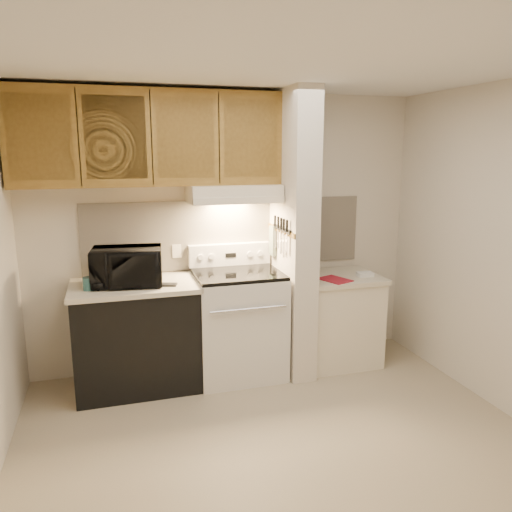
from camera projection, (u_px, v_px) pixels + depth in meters
name	position (u px, v px, depth m)	size (l,w,h in m)	color
floor	(280.00, 443.00, 3.46)	(3.60, 3.60, 0.00)	tan
ceiling	(285.00, 62.00, 2.94)	(3.60, 3.60, 0.00)	white
wall_back	(228.00, 232.00, 4.61)	(3.60, 0.02, 2.50)	beige
wall_right	(510.00, 252.00, 3.71)	(0.02, 3.00, 2.50)	beige
backsplash	(228.00, 234.00, 4.60)	(2.60, 0.02, 0.63)	beige
range_body	(238.00, 325.00, 4.45)	(0.76, 0.65, 0.92)	silver
oven_window	(248.00, 333.00, 4.14)	(0.50, 0.01, 0.30)	black
oven_handle	(249.00, 309.00, 4.06)	(0.02, 0.02, 0.65)	silver
cooktop	(238.00, 274.00, 4.35)	(0.74, 0.64, 0.03)	black
range_backguard	(230.00, 254.00, 4.59)	(0.76, 0.08, 0.20)	silver
range_display	(231.00, 255.00, 4.55)	(0.10, 0.01, 0.04)	black
range_knob_left_outer	(201.00, 257.00, 4.47)	(0.05, 0.05, 0.02)	silver
range_knob_left_inner	(211.00, 256.00, 4.50)	(0.05, 0.05, 0.02)	silver
range_knob_right_inner	(250.00, 254.00, 4.60)	(0.05, 0.05, 0.02)	silver
range_knob_right_outer	(260.00, 253.00, 4.63)	(0.05, 0.05, 0.02)	silver
dishwasher_front	(137.00, 338.00, 4.22)	(1.00, 0.63, 0.87)	black
left_countertop	(134.00, 286.00, 4.12)	(1.04, 0.67, 0.04)	beige
spoon_rest	(162.00, 284.00, 4.06)	(0.24, 0.08, 0.02)	black
teal_jar	(89.00, 284.00, 3.92)	(0.09, 0.09, 0.11)	#29575A
outlet	(177.00, 251.00, 4.48)	(0.08, 0.01, 0.12)	beige
microwave	(127.00, 267.00, 4.05)	(0.55, 0.37, 0.31)	black
partition_pillar	(293.00, 235.00, 4.42)	(0.22, 0.70, 2.50)	beige
pillar_trim	(281.00, 230.00, 4.38)	(0.01, 0.70, 0.04)	olive
knife_strip	(282.00, 229.00, 4.33)	(0.02, 0.42, 0.04)	black
knife_blade_a	(287.00, 243.00, 4.20)	(0.01, 0.04, 0.16)	silver
knife_handle_a	(287.00, 226.00, 4.17)	(0.02, 0.02, 0.10)	black
knife_blade_b	(283.00, 243.00, 4.28)	(0.01, 0.04, 0.18)	silver
knife_handle_b	(284.00, 225.00, 4.24)	(0.02, 0.02, 0.10)	black
knife_blade_c	(281.00, 243.00, 4.34)	(0.01, 0.04, 0.20)	silver
knife_handle_c	(281.00, 223.00, 4.30)	(0.02, 0.02, 0.10)	black
knife_blade_d	(278.00, 239.00, 4.41)	(0.01, 0.04, 0.16)	silver
knife_handle_d	(278.00, 222.00, 4.38)	(0.02, 0.02, 0.10)	black
knife_blade_e	(274.00, 238.00, 4.51)	(0.01, 0.04, 0.18)	silver
knife_handle_e	(275.00, 221.00, 4.46)	(0.02, 0.02, 0.10)	black
oven_mitt	(273.00, 241.00, 4.56)	(0.03, 0.11, 0.27)	slate
right_cab_base	(337.00, 321.00, 4.73)	(0.70, 0.60, 0.81)	beige
right_countertop	(339.00, 277.00, 4.64)	(0.74, 0.64, 0.04)	beige
red_folder	(335.00, 280.00, 4.46)	(0.20, 0.27, 0.01)	maroon
white_box	(365.00, 274.00, 4.60)	(0.14, 0.10, 0.04)	white
range_hood	(233.00, 193.00, 4.32)	(0.78, 0.44, 0.15)	beige
hood_lip	(240.00, 201.00, 4.14)	(0.78, 0.04, 0.06)	beige
upper_cabinets	(150.00, 138.00, 4.08)	(2.18, 0.33, 0.77)	olive
cab_door_a	(40.00, 137.00, 3.70)	(0.46, 0.01, 0.63)	olive
cab_gap_a	(78.00, 137.00, 3.77)	(0.01, 0.01, 0.73)	black
cab_door_b	(116.00, 138.00, 3.85)	(0.46, 0.01, 0.63)	olive
cab_gap_b	(151.00, 138.00, 3.93)	(0.01, 0.01, 0.73)	black
cab_door_c	(186.00, 138.00, 4.00)	(0.46, 0.01, 0.63)	olive
cab_gap_c	(219.00, 138.00, 4.08)	(0.01, 0.01, 0.73)	black
cab_door_d	(251.00, 139.00, 4.16)	(0.46, 0.01, 0.63)	olive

